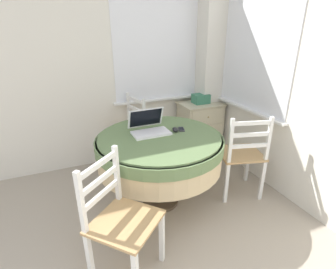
{
  "coord_description": "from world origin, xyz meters",
  "views": [
    {
      "loc": [
        0.24,
        -0.17,
        1.68
      ],
      "look_at": [
        1.2,
        2.04,
        0.66
      ],
      "focal_mm": 28.0,
      "sensor_mm": 36.0,
      "label": 1
    }
  ],
  "objects_px": {
    "computer_mouse": "(175,130)",
    "dining_chair_camera_near": "(120,220)",
    "round_dining_table": "(160,149)",
    "cell_phone": "(181,129)",
    "dining_chair_near_back_window": "(127,133)",
    "corner_cabinet": "(200,128)",
    "storage_box": "(201,99)",
    "dining_chair_near_right_window": "(242,155)",
    "laptop": "(149,128)"
  },
  "relations": [
    {
      "from": "computer_mouse",
      "to": "dining_chair_camera_near",
      "type": "bearing_deg",
      "value": -137.21
    },
    {
      "from": "round_dining_table",
      "to": "cell_phone",
      "type": "relative_size",
      "value": 9.58
    },
    {
      "from": "dining_chair_near_back_window",
      "to": "corner_cabinet",
      "type": "distance_m",
      "value": 1.03
    },
    {
      "from": "round_dining_table",
      "to": "storage_box",
      "type": "relative_size",
      "value": 5.74
    },
    {
      "from": "corner_cabinet",
      "to": "dining_chair_near_right_window",
      "type": "bearing_deg",
      "value": -96.36
    },
    {
      "from": "round_dining_table",
      "to": "dining_chair_camera_near",
      "type": "bearing_deg",
      "value": -130.71
    },
    {
      "from": "laptop",
      "to": "cell_phone",
      "type": "relative_size",
      "value": 2.83
    },
    {
      "from": "laptop",
      "to": "dining_chair_near_back_window",
      "type": "bearing_deg",
      "value": 92.73
    },
    {
      "from": "corner_cabinet",
      "to": "storage_box",
      "type": "xyz_separation_m",
      "value": [
        -0.0,
        0.01,
        0.41
      ]
    },
    {
      "from": "laptop",
      "to": "cell_phone",
      "type": "distance_m",
      "value": 0.32
    },
    {
      "from": "dining_chair_near_back_window",
      "to": "laptop",
      "type": "bearing_deg",
      "value": -87.27
    },
    {
      "from": "cell_phone",
      "to": "corner_cabinet",
      "type": "xyz_separation_m",
      "value": [
        0.69,
        0.81,
        -0.38
      ]
    },
    {
      "from": "corner_cabinet",
      "to": "storage_box",
      "type": "relative_size",
      "value": 3.44
    },
    {
      "from": "cell_phone",
      "to": "dining_chair_near_back_window",
      "type": "xyz_separation_m",
      "value": [
        -0.34,
        0.79,
        -0.29
      ]
    },
    {
      "from": "dining_chair_camera_near",
      "to": "laptop",
      "type": "bearing_deg",
      "value": 57.06
    },
    {
      "from": "dining_chair_near_back_window",
      "to": "computer_mouse",
      "type": "bearing_deg",
      "value": -71.85
    },
    {
      "from": "corner_cabinet",
      "to": "storage_box",
      "type": "distance_m",
      "value": 0.41
    },
    {
      "from": "cell_phone",
      "to": "dining_chair_camera_near",
      "type": "bearing_deg",
      "value": -139.12
    },
    {
      "from": "laptop",
      "to": "cell_phone",
      "type": "height_order",
      "value": "laptop"
    },
    {
      "from": "computer_mouse",
      "to": "cell_phone",
      "type": "distance_m",
      "value": 0.08
    },
    {
      "from": "cell_phone",
      "to": "storage_box",
      "type": "relative_size",
      "value": 0.6
    },
    {
      "from": "dining_chair_near_back_window",
      "to": "dining_chair_near_right_window",
      "type": "distance_m",
      "value": 1.37
    },
    {
      "from": "corner_cabinet",
      "to": "dining_chair_camera_near",
      "type": "bearing_deg",
      "value": -134.71
    },
    {
      "from": "laptop",
      "to": "computer_mouse",
      "type": "bearing_deg",
      "value": -20.88
    },
    {
      "from": "dining_chair_camera_near",
      "to": "round_dining_table",
      "type": "bearing_deg",
      "value": 49.29
    },
    {
      "from": "laptop",
      "to": "computer_mouse",
      "type": "distance_m",
      "value": 0.25
    },
    {
      "from": "dining_chair_near_right_window",
      "to": "laptop",
      "type": "bearing_deg",
      "value": 160.73
    },
    {
      "from": "laptop",
      "to": "corner_cabinet",
      "type": "distance_m",
      "value": 1.31
    },
    {
      "from": "round_dining_table",
      "to": "computer_mouse",
      "type": "height_order",
      "value": "computer_mouse"
    },
    {
      "from": "cell_phone",
      "to": "storage_box",
      "type": "xyz_separation_m",
      "value": [
        0.69,
        0.81,
        0.03
      ]
    },
    {
      "from": "computer_mouse",
      "to": "corner_cabinet",
      "type": "distance_m",
      "value": 1.2
    },
    {
      "from": "laptop",
      "to": "round_dining_table",
      "type": "bearing_deg",
      "value": -65.01
    },
    {
      "from": "dining_chair_camera_near",
      "to": "dining_chair_near_right_window",
      "type": "bearing_deg",
      "value": 18.21
    },
    {
      "from": "cell_phone",
      "to": "storage_box",
      "type": "distance_m",
      "value": 1.07
    },
    {
      "from": "dining_chair_near_right_window",
      "to": "computer_mouse",
      "type": "bearing_deg",
      "value": 161.32
    },
    {
      "from": "round_dining_table",
      "to": "storage_box",
      "type": "distance_m",
      "value": 1.29
    },
    {
      "from": "dining_chair_camera_near",
      "to": "corner_cabinet",
      "type": "height_order",
      "value": "dining_chair_camera_near"
    },
    {
      "from": "round_dining_table",
      "to": "computer_mouse",
      "type": "bearing_deg",
      "value": 10.65
    },
    {
      "from": "round_dining_table",
      "to": "dining_chair_near_back_window",
      "type": "relative_size",
      "value": 1.31
    },
    {
      "from": "round_dining_table",
      "to": "dining_chair_near_back_window",
      "type": "xyz_separation_m",
      "value": [
        -0.09,
        0.84,
        -0.14
      ]
    },
    {
      "from": "dining_chair_near_right_window",
      "to": "dining_chair_camera_near",
      "type": "height_order",
      "value": "same"
    },
    {
      "from": "storage_box",
      "to": "cell_phone",
      "type": "bearing_deg",
      "value": -130.12
    },
    {
      "from": "computer_mouse",
      "to": "dining_chair_camera_near",
      "type": "height_order",
      "value": "dining_chair_camera_near"
    },
    {
      "from": "laptop",
      "to": "computer_mouse",
      "type": "height_order",
      "value": "laptop"
    },
    {
      "from": "dining_chair_near_back_window",
      "to": "storage_box",
      "type": "distance_m",
      "value": 1.08
    },
    {
      "from": "laptop",
      "to": "storage_box",
      "type": "xyz_separation_m",
      "value": [
        0.99,
        0.75,
        -0.01
      ]
    },
    {
      "from": "laptop",
      "to": "computer_mouse",
      "type": "relative_size",
      "value": 4.22
    },
    {
      "from": "dining_chair_near_right_window",
      "to": "storage_box",
      "type": "distance_m",
      "value": 1.11
    },
    {
      "from": "dining_chair_near_back_window",
      "to": "storage_box",
      "type": "relative_size",
      "value": 4.37
    },
    {
      "from": "laptop",
      "to": "dining_chair_near_right_window",
      "type": "xyz_separation_m",
      "value": [
        0.88,
        -0.31,
        -0.33
      ]
    }
  ]
}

